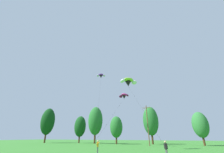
% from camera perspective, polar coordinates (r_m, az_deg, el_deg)
% --- Properties ---
extents(treeline_tree_a, '(5.42, 5.42, 13.40)m').
position_cam_1_polar(treeline_tree_a, '(67.61, -24.16, -15.96)').
color(treeline_tree_a, '#472D19').
rests_on(treeline_tree_a, ground_plane).
extents(treeline_tree_b, '(4.51, 4.51, 10.02)m').
position_cam_1_polar(treeline_tree_b, '(62.26, -12.56, -18.79)').
color(treeline_tree_b, '#472D19').
rests_on(treeline_tree_b, ground_plane).
extents(treeline_tree_c, '(5.24, 5.24, 12.73)m').
position_cam_1_polar(treeline_tree_c, '(55.90, -6.59, -17.05)').
color(treeline_tree_c, '#472D19').
rests_on(treeline_tree_c, ground_plane).
extents(treeline_tree_d, '(4.14, 4.14, 8.66)m').
position_cam_1_polar(treeline_tree_d, '(50.76, 1.71, -19.39)').
color(treeline_tree_d, '#472D19').
rests_on(treeline_tree_d, ground_plane).
extents(treeline_tree_e, '(4.98, 4.98, 11.78)m').
position_cam_1_polar(treeline_tree_e, '(51.86, 15.11, -16.64)').
color(treeline_tree_e, '#472D19').
rests_on(treeline_tree_e, ground_plane).
extents(treeline_tree_f, '(4.15, 4.15, 8.72)m').
position_cam_1_polar(treeline_tree_f, '(48.40, 31.66, -15.97)').
color(treeline_tree_f, '#472D19').
rests_on(treeline_tree_f, ground_plane).
extents(utility_pole, '(2.20, 0.26, 10.22)m').
position_cam_1_polar(utility_pole, '(41.51, 14.00, -17.78)').
color(utility_pole, brown).
rests_on(utility_pole, ground_plane).
extents(kite_flyer_near, '(0.71, 0.73, 1.69)m').
position_cam_1_polar(kite_flyer_near, '(22.36, -5.70, -25.65)').
color(kite_flyer_near, '#4C4C51').
rests_on(kite_flyer_near, ground_plane).
extents(kite_flyer_mid, '(0.46, 0.59, 1.69)m').
position_cam_1_polar(kite_flyer_mid, '(19.31, 20.64, -24.92)').
color(kite_flyer_mid, '#4C4C51').
rests_on(kite_flyer_mid, ground_plane).
extents(parafoil_kite_high_magenta, '(3.20, 17.80, 11.62)m').
position_cam_1_polar(parafoil_kite_high_magenta, '(39.70, 4.76, -7.67)').
color(parafoil_kite_high_magenta, '#D12893').
extents(parafoil_kite_mid_lime_white, '(8.24, 10.66, 12.79)m').
position_cam_1_polar(parafoil_kite_mid_lime_white, '(31.12, 6.52, -2.06)').
color(parafoil_kite_mid_lime_white, '#93D633').
extents(parafoil_kite_far_purple, '(10.26, 18.93, 19.41)m').
position_cam_1_polar(parafoil_kite_far_purple, '(46.17, -4.40, 0.32)').
color(parafoil_kite_far_purple, purple).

